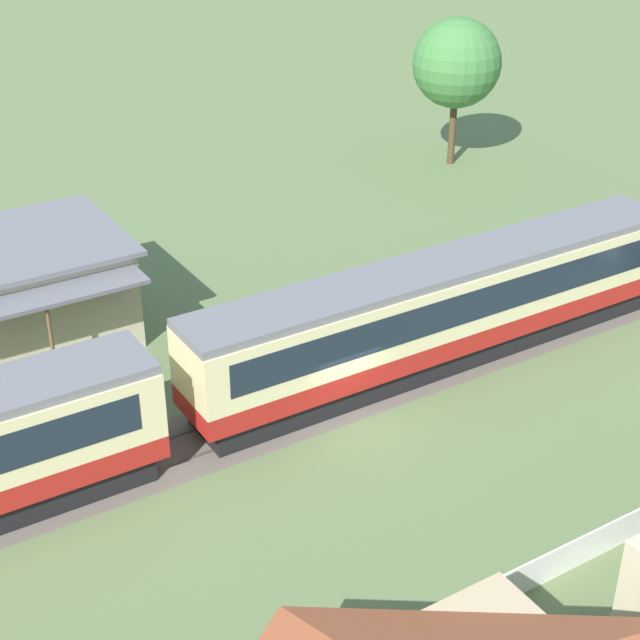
# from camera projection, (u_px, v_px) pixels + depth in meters

# --- Properties ---
(ground_plane) EXTENTS (600.00, 600.00, 0.00)m
(ground_plane) POSITION_uv_depth(u_px,v_px,m) (348.00, 417.00, 34.56)
(ground_plane) COLOR #607547
(passenger_train) EXTENTS (66.46, 2.87, 4.23)m
(passenger_train) POSITION_uv_depth(u_px,v_px,m) (449.00, 305.00, 37.01)
(passenger_train) COLOR #AD1E19
(passenger_train) RESTS_ON ground_plane
(railway_track) EXTENTS (99.22, 3.60, 0.04)m
(railway_track) POSITION_uv_depth(u_px,v_px,m) (413.00, 369.00, 37.40)
(railway_track) COLOR #665B51
(railway_track) RESTS_ON ground_plane
(station_building) EXTENTS (8.68, 8.24, 4.21)m
(station_building) POSITION_uv_depth(u_px,v_px,m) (14.00, 293.00, 38.36)
(station_building) COLOR beige
(station_building) RESTS_ON ground_plane
(yard_tree_1) EXTENTS (5.04, 5.04, 8.43)m
(yard_tree_1) POSITION_uv_depth(u_px,v_px,m) (457.00, 63.00, 55.16)
(yard_tree_1) COLOR #4C3823
(yard_tree_1) RESTS_ON ground_plane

